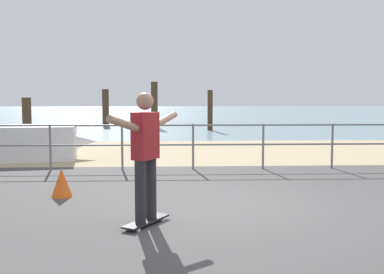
{
  "coord_description": "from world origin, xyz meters",
  "views": [
    {
      "loc": [
        -1.1,
        -6.8,
        1.71
      ],
      "look_at": [
        -0.72,
        2.0,
        0.9
      ],
      "focal_mm": 43.33,
      "sensor_mm": 36.0,
      "label": 1
    }
  ],
  "objects": [
    {
      "name": "groyne_post_0",
      "position": [
        -7.44,
        13.69,
        0.79
      ],
      "size": [
        0.39,
        0.39,
        1.58
      ],
      "primitive_type": "cylinder",
      "color": "#422D1E",
      "rests_on": "ground"
    },
    {
      "name": "groyne_post_1",
      "position": [
        -4.73,
        18.69,
        1.0
      ],
      "size": [
        0.36,
        0.36,
        2.0
      ],
      "primitive_type": "cylinder",
      "color": "#422D1E",
      "rests_on": "ground"
    },
    {
      "name": "groyne_post_3",
      "position": [
        0.7,
        15.08,
        0.96
      ],
      "size": [
        0.25,
        0.25,
        1.92
      ],
      "primitive_type": "cylinder",
      "color": "#422D1E",
      "rests_on": "ground"
    },
    {
      "name": "ground_plane",
      "position": [
        0.0,
        -1.0,
        0.0
      ],
      "size": [
        24.0,
        10.0,
        0.04
      ],
      "primitive_type": "cube",
      "color": "#474444",
      "rests_on": "ground"
    },
    {
      "name": "skateboarder",
      "position": [
        -1.44,
        -0.9,
        1.02
      ],
      "size": [
        0.84,
        1.27,
        1.65
      ],
      "color": "#26262B",
      "rests_on": "skateboard"
    },
    {
      "name": "skateboard",
      "position": [
        -1.44,
        -0.9,
        0.07
      ],
      "size": [
        0.59,
        0.78,
        0.08
      ],
      "color": "black",
      "rests_on": "ground"
    },
    {
      "name": "groyne_post_2",
      "position": [
        -2.01,
        17.24,
        1.18
      ],
      "size": [
        0.34,
        0.34,
        2.37
      ],
      "primitive_type": "cylinder",
      "color": "#422D1E",
      "rests_on": "ground"
    },
    {
      "name": "sea_surface",
      "position": [
        0.0,
        35.0,
        0.0
      ],
      "size": [
        72.0,
        50.0,
        0.04
      ],
      "primitive_type": "cube",
      "color": "#75939E",
      "rests_on": "ground"
    },
    {
      "name": "traffic_cone",
      "position": [
        -2.93,
        0.84,
        0.25
      ],
      "size": [
        0.36,
        0.36,
        0.5
      ],
      "primitive_type": "cone",
      "color": "#E55919",
      "rests_on": "ground"
    },
    {
      "name": "railing_fence",
      "position": [
        -0.63,
        3.6,
        0.7
      ],
      "size": [
        12.84,
        0.05,
        1.05
      ],
      "color": "slate",
      "rests_on": "ground"
    },
    {
      "name": "beach_strip",
      "position": [
        0.0,
        7.0,
        0.0
      ],
      "size": [
        24.0,
        6.0,
        0.04
      ],
      "primitive_type": "cube",
      "color": "tan",
      "rests_on": "ground"
    }
  ]
}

